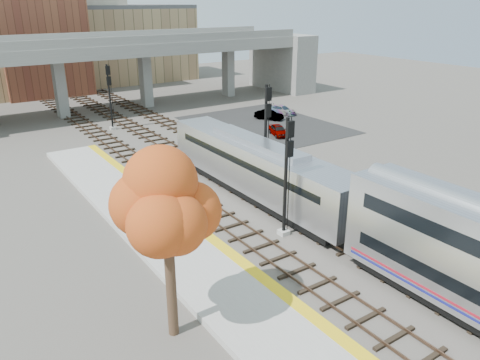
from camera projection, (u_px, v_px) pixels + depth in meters
ground at (370, 273)px, 24.73m from camera, size 160.00×160.00×0.00m
platform at (260, 319)px, 20.88m from camera, size 4.50×60.00×0.35m
yellow_strip at (293, 301)px, 21.81m from camera, size 0.70×60.00×0.01m
tracks at (249, 192)px, 34.84m from camera, size 10.70×95.00×0.25m
overpass at (129, 63)px, 59.95m from camera, size 54.00×12.00×9.50m
buildings_far at (55, 37)px, 73.94m from camera, size 43.00×21.00×20.60m
parking_lot at (264, 125)px, 53.66m from camera, size 14.00×18.00×0.04m
locomotive at (257, 167)px, 33.40m from camera, size 3.02×19.05×4.10m
signal_mast_near at (286, 179)px, 27.34m from camera, size 0.60×0.64×7.35m
signal_mast_mid at (266, 135)px, 35.11m from camera, size 0.60×0.64×7.75m
signal_mast_far at (110, 98)px, 50.53m from camera, size 0.60×0.64×7.09m
tree at (166, 207)px, 18.10m from camera, size 3.60×3.60×8.11m
car_a at (278, 130)px, 49.24m from camera, size 2.34×3.59×1.14m
car_b at (269, 115)px, 55.75m from camera, size 2.72×3.58×1.13m
car_c at (282, 110)px, 58.35m from camera, size 2.67×4.04×1.09m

